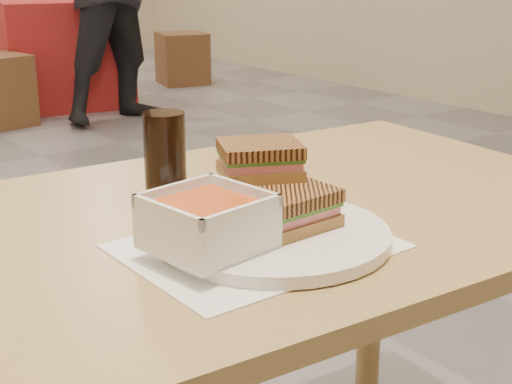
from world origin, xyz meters
TOP-DOWN VIEW (x-y plane):
  - main_table at (0.05, -1.89)m, footprint 1.26×0.80m
  - tray_liner at (0.00, -2.01)m, footprint 0.33×0.25m
  - plate at (0.03, -2.01)m, footprint 0.30×0.30m
  - soup_bowl at (-0.07, -2.01)m, footprint 0.14×0.14m
  - panini_lower at (0.05, -2.01)m, footprint 0.12×0.10m
  - panini_upper at (0.06, -1.94)m, footprint 0.14×0.13m
  - cola_glass at (0.01, -1.78)m, footprint 0.06×0.06m
  - bg_table_1 at (1.77, 2.59)m, footprint 1.05×1.05m
  - bg_chair_1r at (2.93, 2.79)m, footprint 0.47×0.47m

SIDE VIEW (x-z plane):
  - bg_chair_1r at x=2.93m, z-range 0.00..0.43m
  - bg_table_1 at x=1.77m, z-range 0.00..0.77m
  - main_table at x=0.05m, z-range 0.26..1.01m
  - tray_liner at x=0.00m, z-range 0.75..0.75m
  - plate at x=0.03m, z-range 0.75..0.77m
  - panini_lower at x=0.05m, z-range 0.77..0.82m
  - soup_bowl at x=-0.07m, z-range 0.76..0.83m
  - cola_glass at x=0.01m, z-range 0.75..0.88m
  - panini_upper at x=0.06m, z-range 0.82..0.87m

